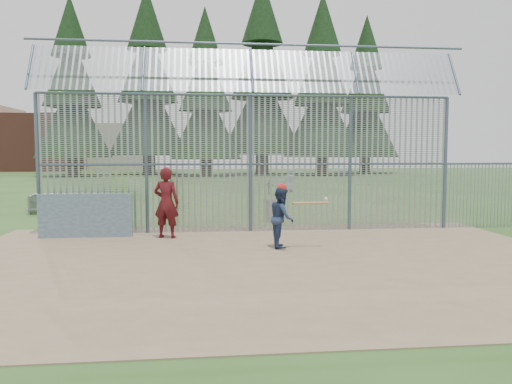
{
  "coord_description": "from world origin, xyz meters",
  "views": [
    {
      "loc": [
        -1.42,
        -11.06,
        2.36
      ],
      "look_at": [
        0.0,
        2.0,
        1.3
      ],
      "focal_mm": 35.0,
      "sensor_mm": 36.0,
      "label": 1
    }
  ],
  "objects": [
    {
      "name": "bleacher",
      "position": [
        -6.51,
        8.81,
        0.41
      ],
      "size": [
        3.0,
        0.95,
        0.72
      ],
      "color": "gray",
      "rests_on": "ground"
    },
    {
      "name": "dirt_infield",
      "position": [
        0.0,
        -0.5,
        0.01
      ],
      "size": [
        14.0,
        10.0,
        0.02
      ],
      "primitive_type": "cube",
      "color": "#756047",
      "rests_on": "ground"
    },
    {
      "name": "batter",
      "position": [
        0.51,
        0.89,
        0.76
      ],
      "size": [
        0.62,
        0.76,
        1.48
      ],
      "primitive_type": "imported",
      "rotation": [
        0.0,
        0.0,
        1.49
      ],
      "color": "#21304E",
      "rests_on": "dirt_infield"
    },
    {
      "name": "trash_can",
      "position": [
        0.9,
        5.61,
        0.38
      ],
      "size": [
        0.56,
        0.56,
        0.82
      ],
      "color": "#95989D",
      "rests_on": "ground"
    },
    {
      "name": "batting_gear",
      "position": [
        0.71,
        0.85,
        1.38
      ],
      "size": [
        1.24,
        0.47,
        0.52
      ],
      "color": "red",
      "rests_on": "ground"
    },
    {
      "name": "backstop_fence",
      "position": [
        1.81,
        3.43,
        2.36
      ],
      "size": [
        20.09,
        0.81,
        5.3
      ],
      "color": "#47566B",
      "rests_on": "ground"
    },
    {
      "name": "bg_kid_standing",
      "position": [
        3.73,
        17.8,
        0.7
      ],
      "size": [
        0.75,
        0.56,
        1.39
      ],
      "primitive_type": "imported",
      "rotation": [
        0.0,
        0.0,
        3.33
      ],
      "color": "slate",
      "rests_on": "ground"
    },
    {
      "name": "onlooker",
      "position": [
        -2.39,
        2.59,
        0.98
      ],
      "size": [
        0.8,
        0.64,
        1.93
      ],
      "primitive_type": "imported",
      "rotation": [
        0.0,
        0.0,
        2.85
      ],
      "color": "maroon",
      "rests_on": "dirt_infield"
    },
    {
      "name": "conifer_row",
      "position": [
        1.93,
        41.51,
        10.83
      ],
      "size": [
        38.48,
        12.26,
        20.2
      ],
      "color": "#332319",
      "rests_on": "ground"
    },
    {
      "name": "bg_kid_seated",
      "position": [
        2.38,
        16.62,
        0.41
      ],
      "size": [
        0.51,
        0.36,
        0.81
      ],
      "primitive_type": "imported",
      "rotation": [
        0.0,
        0.0,
        2.75
      ],
      "color": "slate",
      "rests_on": "ground"
    },
    {
      "name": "distant_buildings",
      "position": [
        -23.18,
        56.49,
        3.6
      ],
      "size": [
        26.5,
        10.5,
        8.0
      ],
      "color": "brown",
      "rests_on": "ground"
    },
    {
      "name": "dugout_wall",
      "position": [
        -4.6,
        2.9,
        0.62
      ],
      "size": [
        2.5,
        0.12,
        1.2
      ],
      "primitive_type": "cube",
      "color": "#38566B",
      "rests_on": "dirt_infield"
    },
    {
      "name": "ground",
      "position": [
        0.0,
        0.0,
        0.0
      ],
      "size": [
        120.0,
        120.0,
        0.0
      ],
      "primitive_type": "plane",
      "color": "#2D511E",
      "rests_on": "ground"
    }
  ]
}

